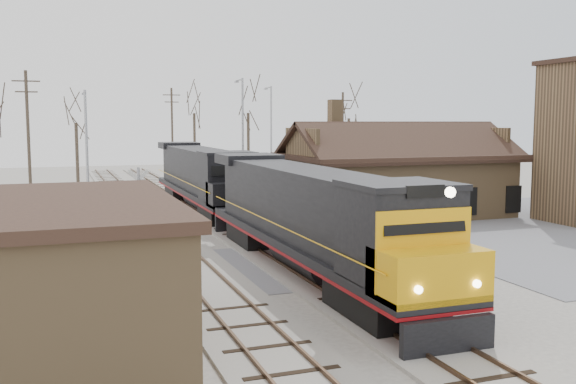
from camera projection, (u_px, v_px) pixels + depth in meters
name	position (u px, v px, depth m)	size (l,w,h in m)	color
ground	(294.00, 265.00, 28.91)	(140.00, 140.00, 0.00)	#A8A398
road	(294.00, 264.00, 28.91)	(60.00, 9.00, 0.03)	slate
parking_lot	(550.00, 228.00, 38.73)	(22.00, 26.00, 0.03)	slate
track_main	(216.00, 217.00, 42.92)	(3.40, 90.00, 0.24)	#A8A398
track_siding	(148.00, 220.00, 41.40)	(3.40, 90.00, 0.24)	#A8A398
depot	(397.00, 180.00, 43.92)	(15.20, 9.31, 7.90)	olive
locomotive_lead	(314.00, 219.00, 26.46)	(3.12, 20.89, 4.64)	black
locomotive_trailing	(203.00, 177.00, 46.25)	(3.12, 20.89, 4.39)	black
crossbuck_near	(413.00, 245.00, 24.45)	(1.05, 0.31, 3.68)	#A5A8AD
crossbuck_far	(139.00, 213.00, 31.53)	(1.20, 0.32, 4.20)	#A5A8AD
streetlight_a	(87.00, 147.00, 41.93)	(0.25, 2.04, 8.46)	#A5A8AD
streetlight_b	(242.00, 134.00, 50.26)	(0.25, 2.04, 9.78)	#A5A8AD
streetlight_c	(271.00, 132.00, 61.83)	(0.25, 2.04, 9.79)	#A5A8AD
utility_pole_a	(28.00, 136.00, 48.48)	(2.00, 0.24, 10.24)	#382D23
utility_pole_b	(172.00, 131.00, 73.69)	(2.00, 0.24, 10.23)	#382D23
utility_pole_c	(342.00, 137.00, 63.19)	(2.00, 0.24, 9.28)	#382D23
tree_b	(76.00, 112.00, 61.64)	(4.20, 4.20, 10.28)	#382D23
tree_c	(194.00, 103.00, 76.93)	(4.95, 4.95, 12.12)	#382D23
tree_d	(248.00, 101.00, 67.71)	(4.89, 4.89, 11.97)	#382D23
tree_e	(349.00, 108.00, 71.40)	(4.52, 4.52, 11.07)	#382D23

